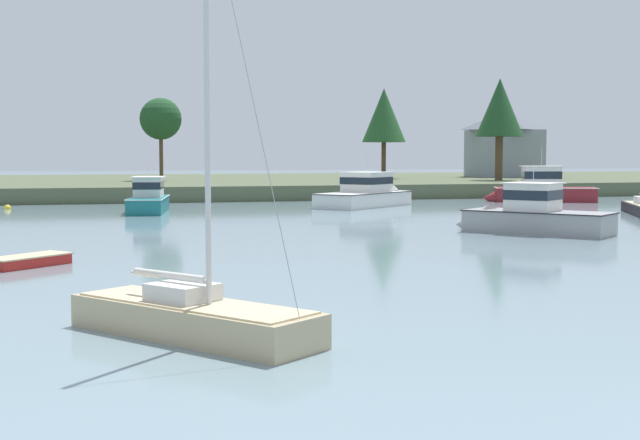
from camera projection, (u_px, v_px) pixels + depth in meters
The scene contains 12 objects.
far_shore_bank at pixel (191, 185), 92.32m from camera, with size 169.68×45.64×1.29m, color #4C563D.
sailboat_sand at pixel (193, 327), 18.47m from camera, with size 5.10×5.95×10.15m.
cruiser_grey at pixel (523, 222), 42.95m from camera, with size 7.08×7.88×4.38m.
cruiser_maroon at pixel (534, 193), 71.25m from camera, with size 9.53×5.89×5.63m.
dinghy_red at pixel (28, 263), 30.07m from camera, with size 3.08×2.98×0.54m.
cruiser_teal at pixel (149, 203), 58.81m from camera, with size 3.50×8.57×4.42m.
cruiser_white at pixel (372, 198), 65.20m from camera, with size 9.78×9.05×5.21m.
mooring_buoy_yellow at pixel (8, 208), 61.48m from camera, with size 0.47×0.47×0.52m.
shore_tree_right at pixel (384, 116), 92.83m from camera, with size 4.73×4.73×9.73m.
shore_tree_far_left at pixel (161, 119), 86.21m from camera, with size 4.19×4.19×8.28m.
shore_tree_left_mid at pixel (500, 108), 86.59m from camera, with size 4.76×4.76×10.26m.
cottage_behind_trees at pixel (504, 143), 100.12m from camera, with size 7.94×6.73×7.70m.
Camera 1 is at (-10.61, -8.77, 3.92)m, focal length 48.29 mm.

